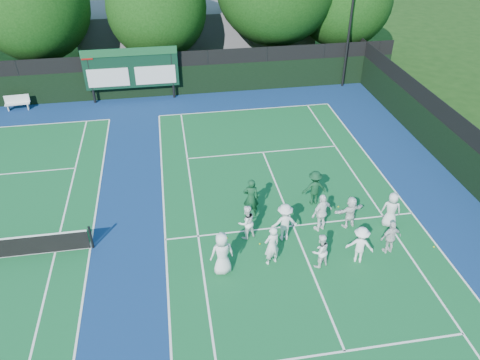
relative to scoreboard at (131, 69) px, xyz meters
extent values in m
plane|color=#17370F|center=(7.01, -15.59, -2.19)|extent=(120.00, 120.00, 0.00)
cube|color=navy|center=(1.01, -14.59, -2.19)|extent=(34.00, 32.00, 0.01)
cube|color=#125A2C|center=(7.01, -14.59, -2.18)|extent=(10.97, 23.77, 0.00)
cube|color=white|center=(7.01, -2.70, -2.18)|extent=(10.97, 0.08, 0.00)
cube|color=white|center=(1.53, -14.59, -2.18)|extent=(0.08, 23.77, 0.00)
cube|color=white|center=(12.50, -14.59, -2.18)|extent=(0.08, 23.77, 0.00)
cube|color=white|center=(2.90, -14.59, -2.18)|extent=(0.08, 23.77, 0.00)
cube|color=white|center=(11.13, -14.59, -2.18)|extent=(0.08, 23.77, 0.00)
cube|color=white|center=(7.01, -20.99, -2.18)|extent=(8.23, 0.08, 0.00)
cube|color=white|center=(7.01, -8.19, -2.18)|extent=(8.23, 0.08, 0.00)
cube|color=white|center=(7.01, -14.59, -2.18)|extent=(0.08, 12.80, 0.00)
cube|color=white|center=(-6.99, -2.70, -2.18)|extent=(10.97, 0.08, 0.00)
cube|color=white|center=(-1.50, -14.59, -2.18)|extent=(0.08, 23.77, 0.00)
cube|color=white|center=(-2.87, -14.59, -2.18)|extent=(0.08, 23.77, 0.00)
cube|color=black|center=(1.01, 0.41, -1.19)|extent=(34.00, 0.08, 2.00)
cube|color=black|center=(1.01, 0.41, 0.31)|extent=(34.00, 0.05, 1.00)
cylinder|color=black|center=(-2.59, 0.01, -0.44)|extent=(0.16, 0.16, 3.50)
cylinder|color=black|center=(2.61, 0.01, -0.44)|extent=(0.16, 0.16, 3.50)
cube|color=black|center=(0.01, 0.01, 0.01)|extent=(6.00, 0.15, 2.60)
cube|color=#154C27|center=(0.01, -0.09, 1.11)|extent=(6.00, 0.05, 0.50)
cube|color=silver|center=(-1.49, -0.09, -0.49)|extent=(2.60, 0.04, 1.20)
cube|color=silver|center=(1.51, -0.09, -0.49)|extent=(2.60, 0.04, 1.20)
cube|color=maroon|center=(-2.59, -0.09, 1.01)|extent=(0.70, 0.04, 0.50)
cube|color=slate|center=(5.01, 8.41, -0.19)|extent=(18.00, 6.00, 4.00)
cylinder|color=black|center=(14.51, 0.11, 2.81)|extent=(0.16, 0.16, 10.00)
cylinder|color=black|center=(-1.39, -14.59, -1.64)|extent=(0.10, 0.10, 1.10)
cube|color=silver|center=(-7.32, -0.29, -1.77)|extent=(1.53, 0.52, 0.06)
cube|color=silver|center=(-7.32, -0.14, -1.49)|extent=(1.50, 0.18, 0.50)
cube|color=silver|center=(-7.92, -0.29, -1.99)|extent=(0.09, 0.35, 0.40)
cube|color=silver|center=(-6.72, -0.29, -1.99)|extent=(0.09, 0.35, 0.40)
cylinder|color=black|center=(-6.03, 3.91, -0.84)|extent=(0.44, 0.44, 2.70)
sphere|color=black|center=(-6.03, 3.91, 3.27)|extent=(7.36, 7.36, 7.36)
sphere|color=black|center=(-5.43, 4.21, 2.53)|extent=(5.15, 5.15, 5.15)
cylinder|color=black|center=(1.97, 3.91, -1.01)|extent=(0.44, 0.44, 2.35)
sphere|color=black|center=(1.97, 3.91, 2.74)|extent=(6.86, 6.86, 6.86)
sphere|color=black|center=(2.57, 4.21, 2.05)|extent=(4.80, 4.80, 4.80)
cylinder|color=black|center=(10.34, 3.91, -0.63)|extent=(0.44, 0.44, 3.12)
cylinder|color=black|center=(15.40, 3.91, -0.97)|extent=(0.44, 0.44, 2.43)
sphere|color=black|center=(16.00, 4.21, 2.14)|extent=(4.84, 4.84, 4.84)
sphere|color=#BCC317|center=(5.35, -15.51, -2.16)|extent=(0.07, 0.07, 0.07)
sphere|color=#BCC317|center=(9.39, -13.61, -2.16)|extent=(0.07, 0.07, 0.07)
sphere|color=#BCC317|center=(12.32, -16.86, -2.16)|extent=(0.07, 0.07, 0.07)
sphere|color=#BCC317|center=(4.07, -14.94, -2.16)|extent=(0.07, 0.07, 0.07)
imported|color=white|center=(3.64, -16.79, -1.27)|extent=(0.97, 0.70, 1.85)
imported|color=white|center=(5.57, -16.63, -1.31)|extent=(0.75, 0.61, 1.76)
imported|color=white|center=(7.36, -17.07, -1.44)|extent=(0.87, 0.78, 1.50)
imported|color=white|center=(8.96, -17.06, -1.38)|extent=(1.20, 0.96, 1.62)
imported|color=silver|center=(10.35, -16.78, -1.44)|extent=(0.93, 0.49, 1.50)
imported|color=white|center=(4.89, -14.95, -1.41)|extent=(0.93, 0.84, 1.57)
imported|color=silver|center=(6.40, -15.30, -1.33)|extent=(1.13, 0.67, 1.72)
imported|color=white|center=(8.08, -14.97, -1.30)|extent=(1.13, 0.83, 1.79)
imported|color=white|center=(9.36, -14.95, -1.44)|extent=(1.45, 0.73, 1.50)
imported|color=silver|center=(11.09, -15.18, -1.36)|extent=(0.94, 0.77, 1.65)
imported|color=#103D21|center=(5.34, -13.51, -1.25)|extent=(0.75, 0.56, 1.88)
imported|color=#0F3A20|center=(8.34, -13.10, -1.34)|extent=(1.11, 0.65, 1.70)
camera|label=1|loc=(2.16, -29.70, 10.66)|focal=35.00mm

